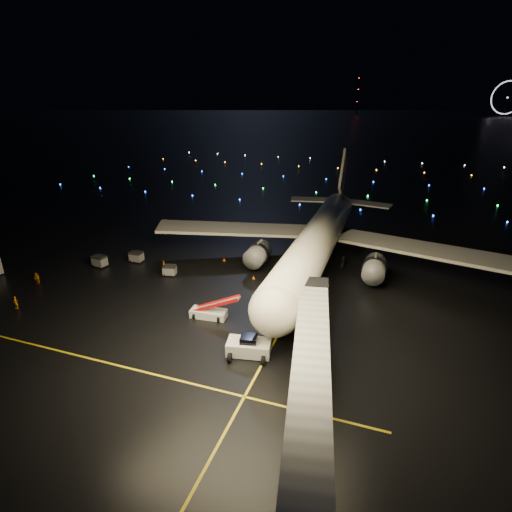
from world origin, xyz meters
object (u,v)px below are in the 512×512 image
Objects in this scene: crew_a at (16,303)px; crew_c at (164,266)px; baggage_cart_1 at (136,257)px; baggage_cart_0 at (170,270)px; belt_loader at (208,306)px; airliner at (323,215)px; pushback_tug at (249,345)px; baggage_cart_2 at (100,261)px; crew_b at (37,278)px.

crew_c reaches higher than crew_a.
crew_a is 19.82m from baggage_cart_1.
crew_a is 0.89× the size of baggage_cart_0.
belt_loader is 23.34m from baggage_cart_1.
airliner is 30.48× the size of crew_c.
pushback_tug is at bearing -34.96° from baggage_cart_1.
baggage_cart_0 is at bearing 9.79° from baggage_cart_2.
crew_b is (-38.06, -22.68, -7.24)m from airliner.
baggage_cart_2 is (-11.12, -1.65, -0.01)m from crew_c.
belt_loader is at bearing -33.81° from baggage_cart_1.
pushback_tug is at bearing -51.62° from baggage_cart_0.
crew_c is (-22.67, -12.48, -7.16)m from airliner.
airliner reaches higher than crew_b.
crew_c is at bearing 135.09° from belt_loader.
baggage_cart_2 is (-12.70, -0.73, 0.10)m from baggage_cart_0.
crew_b is 0.92× the size of crew_c.
airliner is 31.90m from baggage_cart_1.
crew_c reaches higher than crew_b.
airliner is at bearing 18.68° from baggage_cart_1.
baggage_cart_1 reaches higher than crew_b.
baggage_cart_1 is (-8.20, 3.01, 0.06)m from baggage_cart_0.
crew_b is 0.82× the size of baggage_cart_1.
crew_c is (15.40, 10.20, 0.08)m from crew_b.
baggage_cart_2 reaches higher than crew_a.
pushback_tug reaches higher than crew_c.
pushback_tug reaches higher than baggage_cart_1.
belt_loader reaches higher than crew_b.
belt_loader is at bearing 40.63° from crew_c.
crew_c is at bearing -151.56° from airliner.
airliner is 29.66m from pushback_tug.
airliner is at bearing 108.77° from crew_c.
baggage_cart_0 is at bearing 37.47° from crew_a.
baggage_cart_1 reaches higher than baggage_cart_0.
crew_b is 0.89× the size of baggage_cart_0.
belt_loader is 25.69m from baggage_cart_2.
baggage_cart_1 is at bearing 46.27° from baggage_cart_2.
crew_a is at bearing -86.15° from baggage_cart_2.
airliner is at bearing 19.90° from baggage_cart_0.
belt_loader is 25.62m from crew_a.
pushback_tug is (-2.20, -28.74, -6.99)m from airliner.
airliner reaches higher than crew_a.
pushback_tug is 9.42m from belt_loader.
pushback_tug is 32.31m from crew_a.
baggage_cart_0 is (16.98, 9.28, -0.04)m from crew_b.
crew_a is 0.79× the size of baggage_cart_2.
belt_loader is at bearing -113.20° from airliner.
baggage_cart_2 reaches higher than baggage_cart_1.
baggage_cart_2 is (4.28, 8.55, 0.07)m from crew_b.
belt_loader reaches higher than baggage_cart_1.
airliner is 12.27× the size of pushback_tug.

